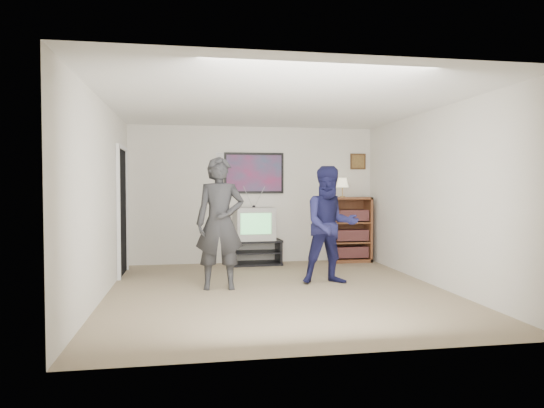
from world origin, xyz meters
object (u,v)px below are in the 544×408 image
object	(u,v)px
media_stand	(256,252)
person_tall	(220,223)
crt_television	(254,224)
person_short	(330,225)
bookshelf	(350,229)

from	to	relation	value
media_stand	person_tall	distance (m)	2.20
crt_television	person_tall	size ratio (longest dim) A/B	0.38
crt_television	person_short	distance (m)	2.06
crt_television	media_stand	bearing A→B (deg)	-3.46
person_tall	person_short	size ratio (longest dim) A/B	1.06
crt_television	person_tall	xyz separation A→B (m)	(-0.72, -1.95, 0.17)
media_stand	person_tall	bearing A→B (deg)	-113.58
media_stand	person_short	size ratio (longest dim) A/B	0.54
person_tall	person_short	bearing A→B (deg)	6.65
media_stand	bookshelf	bearing A→B (deg)	-0.60
crt_television	person_short	world-z (taller)	person_short
crt_television	person_short	size ratio (longest dim) A/B	0.40
person_tall	person_short	xyz separation A→B (m)	(1.59, 0.09, -0.05)
crt_television	person_short	bearing A→B (deg)	-68.37
bookshelf	person_short	size ratio (longest dim) A/B	0.71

